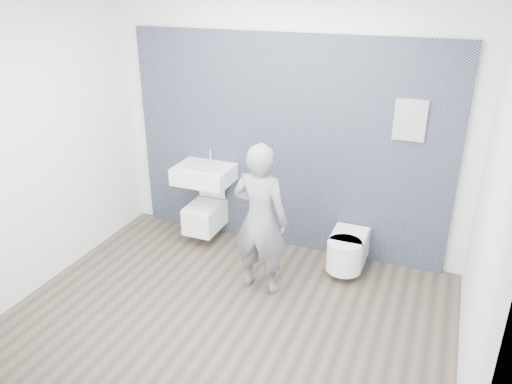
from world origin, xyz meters
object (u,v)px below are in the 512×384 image
at_px(washbasin, 204,174).
at_px(visitor, 260,219).
at_px(toilet_rounded, 347,250).
at_px(toilet_square, 205,215).

distance_m(washbasin, visitor, 1.21).
height_order(washbasin, visitor, visitor).
bearing_deg(toilet_rounded, washbasin, 177.41).
height_order(toilet_square, visitor, visitor).
xyz_separation_m(toilet_rounded, visitor, (-0.74, -0.63, 0.52)).
xyz_separation_m(toilet_square, visitor, (0.98, -0.70, 0.45)).
relative_size(washbasin, visitor, 0.42).
bearing_deg(toilet_square, washbasin, 90.00).
bearing_deg(washbasin, toilet_rounded, -2.59).
bearing_deg(washbasin, visitor, -35.99).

